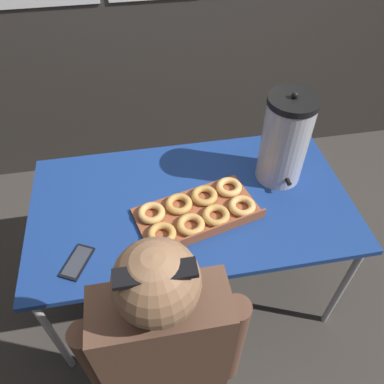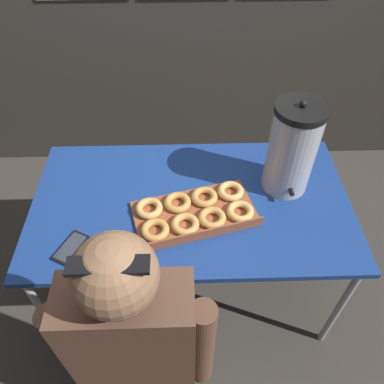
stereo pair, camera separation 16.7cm
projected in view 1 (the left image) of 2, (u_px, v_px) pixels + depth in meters
ground_plane at (191, 281)px, 2.24m from camera, size 12.00×12.00×0.00m
folding_table at (191, 207)px, 1.75m from camera, size 1.46×0.82×0.72m
donut_box at (198, 211)px, 1.64m from camera, size 0.58×0.40×0.05m
coffee_urn at (285, 140)px, 1.67m from camera, size 0.22×0.25×0.46m
cell_phone at (77, 262)px, 1.48m from camera, size 0.14×0.18×0.01m
person_seated at (168, 365)px, 1.29m from camera, size 0.52×0.22×1.32m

